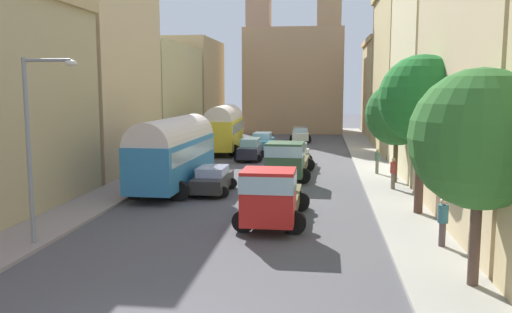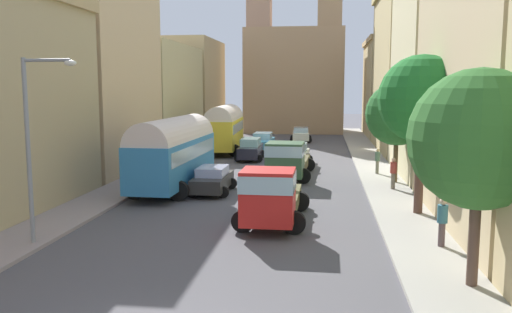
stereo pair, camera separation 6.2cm
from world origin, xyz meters
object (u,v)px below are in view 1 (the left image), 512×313
Objects in this scene: pedestrian_0 at (443,220)px; streetlamp_near at (35,135)px; cargo_truck_0 at (272,195)px; car_0 at (296,154)px; pedestrian_2 at (393,172)px; parked_bus_0 at (173,150)px; parked_bus_1 at (224,127)px; cargo_truck_1 at (288,159)px; car_2 at (213,180)px; car_3 at (250,149)px; pedestrian_1 at (377,160)px; car_4 at (262,142)px; car_1 at (300,134)px.

pedestrian_0 is 0.28× the size of streetlamp_near.
cargo_truck_0 is 17.17m from car_0.
pedestrian_2 is 0.28× the size of streetlamp_near.
parked_bus_0 is 1.10× the size of parked_bus_1.
cargo_truck_0 is at bearing -90.20° from car_0.
parked_bus_0 is 1.36× the size of streetlamp_near.
car_2 is at bearing -128.49° from cargo_truck_1.
car_3 is 0.66× the size of streetlamp_near.
pedestrian_1 is at bearing 93.85° from pedestrian_2.
car_2 is 11.44m from streetlamp_near.
pedestrian_2 is (9.39, -11.47, 0.21)m from car_3.
parked_bus_1 is at bearing 86.90° from streetlamp_near.
car_4 is at bearing 81.20° from streetlamp_near.
car_4 is (-3.34, 25.71, -0.50)m from cargo_truck_0.
streetlamp_near is (-13.39, -16.94, 2.99)m from pedestrian_1.
pedestrian_1 reaches higher than car_0.
cargo_truck_0 is 1.47× the size of car_4.
parked_bus_1 is at bearing -120.95° from car_1.
car_1 is (-0.29, 33.82, -0.54)m from cargo_truck_0.
cargo_truck_0 is at bearing 25.94° from streetlamp_near.
pedestrian_2 is (12.25, -15.64, -1.21)m from parked_bus_1.
car_2 is 2.19× the size of pedestrian_0.
pedestrian_1 is 0.95× the size of pedestrian_2.
cargo_truck_1 is at bearing 152.78° from pedestrian_2.
car_3 is (2.85, -4.17, -1.42)m from parked_bus_1.
pedestrian_0 reaches higher than car_1.
car_1 is at bearing 59.05° from parked_bus_1.
parked_bus_0 is 5.17× the size of pedestrian_1.
pedestrian_0 is at bearing -72.75° from car_0.
cargo_truck_1 is 15.07m from car_4.
cargo_truck_0 is (6.13, -6.96, -0.90)m from parked_bus_0.
car_3 is at bearing 144.99° from pedestrian_1.
pedestrian_2 is 18.35m from streetlamp_near.
cargo_truck_0 is 1.53× the size of car_1.
pedestrian_0 is (12.59, -26.09, -1.21)m from parked_bus_1.
cargo_truck_0 is at bearing -48.65° from parked_bus_0.
cargo_truck_1 is at bearing -77.58° from car_4.
pedestrian_0 is (9.98, -8.82, 0.32)m from car_2.
parked_bus_1 is 4.01m from car_4.
car_3 is 23.89m from streetlamp_near.
car_1 is 27.72m from car_2.
car_0 is 0.64× the size of streetlamp_near.
car_2 is (-3.72, -4.68, -0.53)m from cargo_truck_1.
parked_bus_0 is 2.13× the size of car_0.
parked_bus_1 is 2.03× the size of car_2.
pedestrian_1 is (11.90, -10.51, -1.25)m from parked_bus_1.
car_4 is at bearing 108.61° from pedestrian_0.
car_3 is (2.56, 12.47, -1.36)m from parked_bus_0.
parked_bus_0 is 19.01m from car_4.
car_4 is 15.40m from pedestrian_1.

